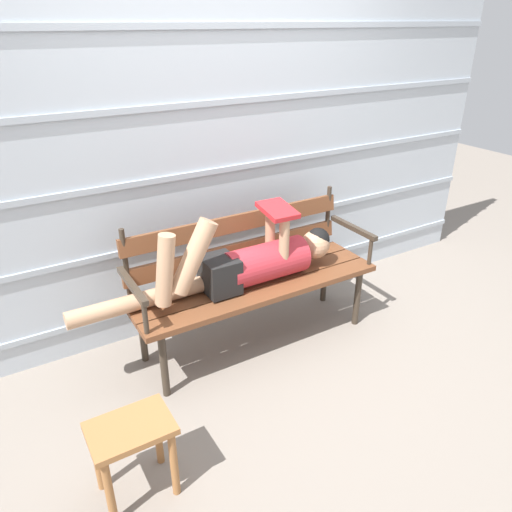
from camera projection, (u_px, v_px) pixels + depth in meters
name	position (u px, v px, depth m)	size (l,w,h in m)	color
ground_plane	(264.00, 348.00, 3.18)	(12.00, 12.00, 0.00)	gray
house_siding	(216.00, 136.00, 3.08)	(4.74, 0.08, 2.56)	#B2BCC6
park_bench	(250.00, 271.00, 3.10)	(1.62, 0.49, 0.89)	brown
reclining_person	(246.00, 263.00, 2.96)	(1.70, 0.26, 0.53)	#B72D38
footstool	(132.00, 442.00, 2.10)	(0.36, 0.25, 0.40)	#9E6638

